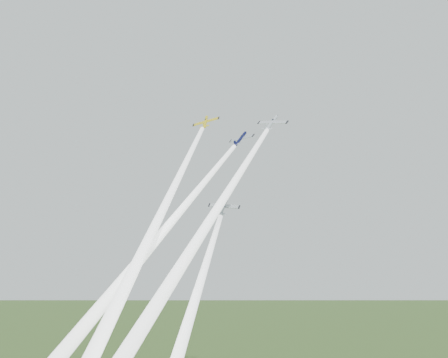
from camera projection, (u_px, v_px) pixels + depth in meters
plane_yellow at (206, 122)px, 134.69m from camera, size 7.94×5.98×6.62m
smoke_trail_yellow at (151, 235)px, 100.88m from camera, size 4.91×59.91×54.31m
plane_navy at (241, 139)px, 131.01m from camera, size 8.28×7.96×5.85m
smoke_trail_navy at (159, 236)px, 107.56m from camera, size 19.51×47.06×44.70m
plane_silver_right at (272, 123)px, 123.91m from camera, size 8.79×7.42×6.46m
smoke_trail_silver_right at (201, 235)px, 96.02m from camera, size 14.10×53.43×49.13m
plane_silver_low at (223, 207)px, 113.87m from camera, size 6.75×6.04×5.75m
smoke_trail_silver_low at (187, 325)px, 88.75m from camera, size 5.72×43.42×39.43m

